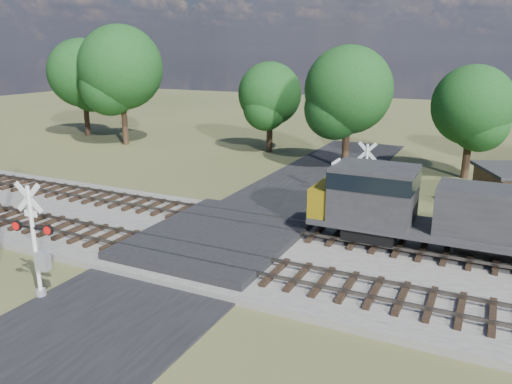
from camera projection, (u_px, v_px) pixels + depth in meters
The scene contains 9 objects.
ground at pixel (215, 247), 23.68m from camera, with size 160.00×160.00×0.00m, color #434B28.
ballast_bed at pixel (438, 282), 19.87m from camera, with size 140.00×10.00×0.30m, color gray.
road at pixel (215, 247), 23.67m from camera, with size 7.00×60.00×0.08m, color black.
crossing_panel at pixel (220, 238), 24.02m from camera, with size 7.00×9.00×0.62m, color #262628.
track_near at pixel (256, 267), 20.52m from camera, with size 140.00×2.60×0.33m.
track_far at pixel (300, 230), 24.85m from camera, with size 140.00×2.60×0.33m.
crossing_signal_near at pixel (38, 251), 18.39m from camera, with size 1.82×0.42×4.52m.
crossing_signal_far at pixel (364, 185), 27.98m from camera, with size 1.69×0.37×4.19m.
treeline at pixel (448, 83), 35.78m from camera, with size 78.07×12.13×11.77m.
Camera 1 is at (11.37, -18.97, 9.05)m, focal length 35.00 mm.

